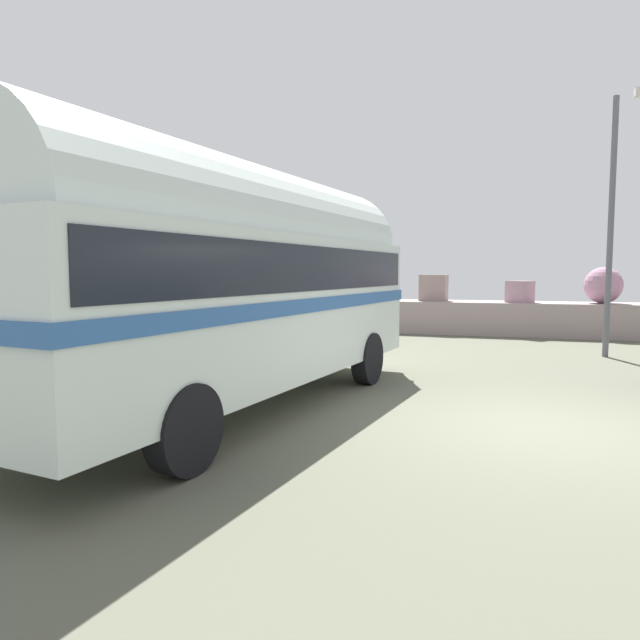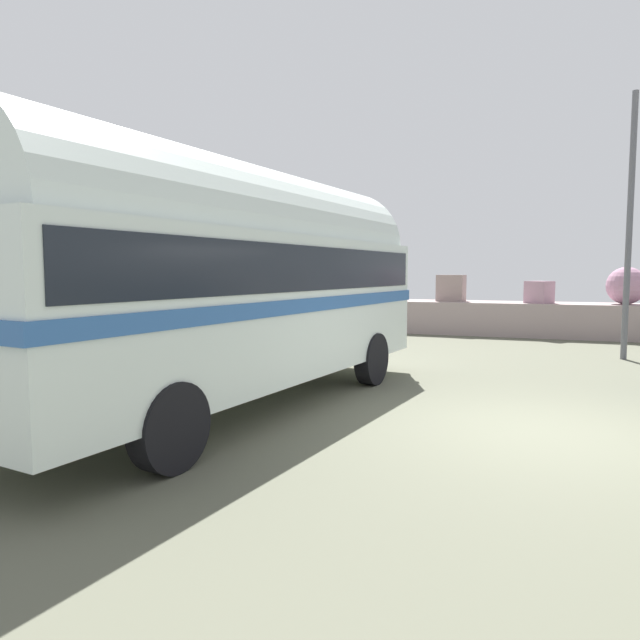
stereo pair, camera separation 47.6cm
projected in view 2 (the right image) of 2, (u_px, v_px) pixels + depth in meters
ground at (539, 432)px, 7.34m from camera, size 32.00×26.00×0.02m
breakwater at (531, 313)px, 18.34m from camera, size 31.36×2.28×2.50m
vintage_coach at (237, 275)px, 8.49m from camera, size 3.70×8.85×3.70m
lamp_post at (634, 210)px, 13.02m from camera, size 0.79×0.67×6.25m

